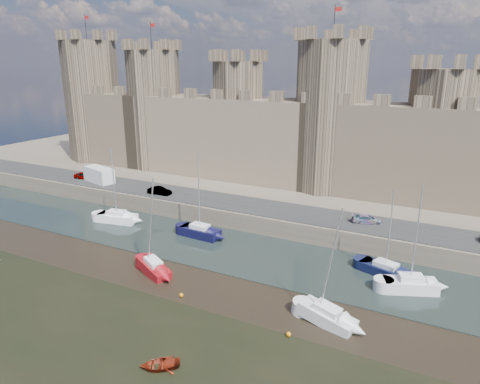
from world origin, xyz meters
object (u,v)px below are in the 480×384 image
(car_1, at_px, (160,191))
(sailboat_5, at_px, (327,315))
(van, at_px, (99,175))
(sailboat_3, at_px, (386,269))
(sailboat_1, at_px, (200,231))
(sailboat_0, at_px, (117,217))
(car_2, at_px, (367,219))
(sailboat_2, at_px, (410,284))
(car_0, at_px, (85,176))
(sailboat_4, at_px, (154,267))

(car_1, height_order, sailboat_5, sailboat_5)
(van, distance_m, sailboat_3, 49.56)
(van, relative_size, sailboat_1, 0.54)
(car_1, height_order, sailboat_0, sailboat_0)
(car_2, bearing_deg, sailboat_5, 163.05)
(sailboat_2, xyz_separation_m, sailboat_3, (-2.77, 2.42, -0.13))
(car_1, xyz_separation_m, sailboat_0, (-2.28, -7.30, -2.30))
(car_0, bearing_deg, sailboat_3, -109.49)
(car_2, distance_m, sailboat_5, 20.33)
(car_1, relative_size, sailboat_0, 0.35)
(van, bearing_deg, sailboat_1, -2.50)
(car_2, height_order, sailboat_2, sailboat_2)
(sailboat_1, xyz_separation_m, sailboat_5, (20.54, -11.59, -0.07))
(van, height_order, sailboat_2, sailboat_2)
(car_1, bearing_deg, sailboat_1, -123.95)
(car_1, distance_m, sailboat_0, 7.99)
(sailboat_2, bearing_deg, sailboat_0, 155.54)
(car_0, height_order, sailboat_0, sailboat_0)
(sailboat_1, relative_size, sailboat_3, 1.15)
(car_2, relative_size, sailboat_3, 0.39)
(sailboat_0, relative_size, sailboat_4, 0.98)
(car_2, bearing_deg, sailboat_4, 117.32)
(car_0, height_order, sailboat_3, sailboat_3)
(sailboat_2, distance_m, sailboat_4, 26.98)
(sailboat_1, height_order, sailboat_3, sailboat_1)
(sailboat_4, bearing_deg, sailboat_1, 117.84)
(sailboat_1, relative_size, sailboat_5, 1.01)
(sailboat_3, bearing_deg, sailboat_2, -22.54)
(sailboat_3, bearing_deg, car_2, 132.82)
(car_0, xyz_separation_m, van, (3.85, -0.36, 0.67))
(sailboat_3, bearing_deg, van, -170.43)
(sailboat_0, bearing_deg, car_2, 5.29)
(car_2, height_order, sailboat_3, sailboat_3)
(car_0, relative_size, sailboat_5, 0.34)
(sailboat_0, relative_size, sailboat_1, 0.97)
(sailboat_2, height_order, sailboat_5, sailboat_2)
(car_2, height_order, sailboat_0, sailboat_0)
(sailboat_1, height_order, sailboat_2, sailboat_2)
(van, bearing_deg, sailboat_4, -21.22)
(car_1, distance_m, car_2, 31.37)
(van, height_order, sailboat_0, sailboat_0)
(sailboat_1, relative_size, sailboat_2, 0.98)
(sailboat_5, bearing_deg, sailboat_3, 87.61)
(sailboat_1, xyz_separation_m, sailboat_2, (26.51, -2.43, 0.03))
(sailboat_1, bearing_deg, sailboat_4, -81.46)
(car_2, xyz_separation_m, sailboat_3, (3.88, -8.61, -2.29))
(car_1, height_order, sailboat_1, sailboat_1)
(van, relative_size, sailboat_2, 0.53)
(car_1, distance_m, sailboat_2, 39.07)
(car_0, relative_size, sailboat_0, 0.35)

